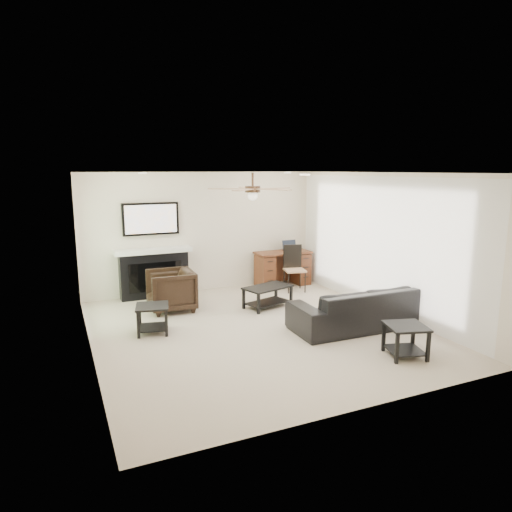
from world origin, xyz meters
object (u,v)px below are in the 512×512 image
at_px(armchair, 171,290).
at_px(fireplace_unit, 153,251).
at_px(sofa, 359,307).
at_px(coffee_table, 268,297).
at_px(desk, 283,268).

bearing_deg(armchair, fireplace_unit, -172.33).
height_order(sofa, coffee_table, sofa).
xyz_separation_m(sofa, fireplace_unit, (-2.69, 3.15, 0.62)).
height_order(fireplace_unit, desk, fireplace_unit).
relative_size(coffee_table, desk, 0.74).
height_order(coffee_table, desk, desk).
xyz_separation_m(sofa, desk, (0.12, 2.97, 0.05)).
relative_size(fireplace_unit, desk, 1.57).
distance_m(sofa, desk, 2.97).
height_order(sofa, armchair, armchair).
bearing_deg(desk, coffee_table, -126.78).
bearing_deg(coffee_table, sofa, -77.22).
bearing_deg(fireplace_unit, coffee_table, -40.95).
distance_m(armchair, coffee_table, 1.80).
bearing_deg(fireplace_unit, sofa, -49.53).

